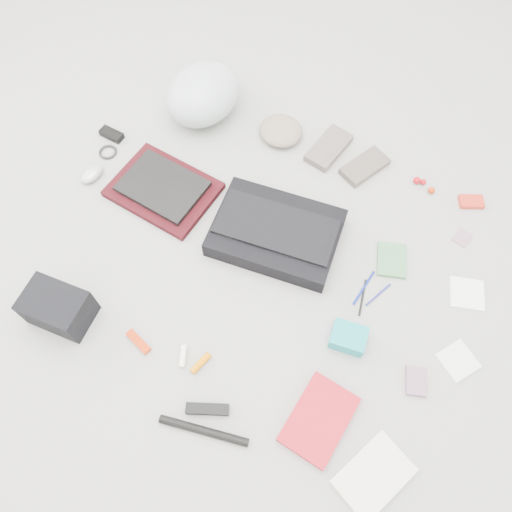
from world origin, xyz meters
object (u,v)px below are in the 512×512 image
at_px(book_red, 319,419).
at_px(camera_bag, 58,308).
at_px(laptop, 163,186).
at_px(messenger_bag, 276,233).
at_px(accordion_wallet, 348,338).
at_px(bike_helmet, 203,94).

bearing_deg(book_red, camera_bag, -169.75).
bearing_deg(laptop, camera_bag, -88.26).
distance_m(messenger_bag, accordion_wallet, 0.45).
bearing_deg(laptop, messenger_bag, 6.18).
height_order(messenger_bag, accordion_wallet, messenger_bag).
bearing_deg(accordion_wallet, camera_bag, -166.70).
distance_m(laptop, accordion_wallet, 0.87).
distance_m(messenger_bag, laptop, 0.47).
height_order(bike_helmet, camera_bag, bike_helmet).
xyz_separation_m(bike_helmet, book_red, (0.89, -0.95, -0.09)).
xyz_separation_m(laptop, camera_bag, (-0.05, -0.57, 0.03)).
xyz_separation_m(bike_helmet, camera_bag, (-0.01, -1.00, -0.04)).
xyz_separation_m(messenger_bag, laptop, (-0.47, 0.00, -0.00)).
height_order(camera_bag, accordion_wallet, camera_bag).
bearing_deg(camera_bag, accordion_wallet, 16.53).
xyz_separation_m(camera_bag, accordion_wallet, (0.88, 0.32, -0.04)).
bearing_deg(messenger_bag, bike_helmet, 134.58).
bearing_deg(laptop, bike_helmet, 102.87).
bearing_deg(camera_bag, bike_helmet, 86.52).
distance_m(messenger_bag, book_red, 0.65).
relative_size(laptop, book_red, 1.24).
relative_size(messenger_bag, accordion_wallet, 3.93).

